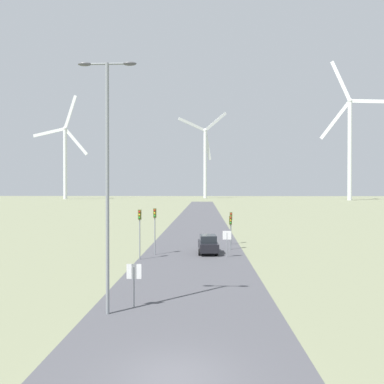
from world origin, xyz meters
TOP-DOWN VIEW (x-y plane):
  - ground_plane at (0.00, 0.00)m, footprint 600.00×600.00m
  - road_surface at (0.00, 48.00)m, footprint 10.00×240.00m
  - streetlamp at (-3.93, 6.34)m, footprint 3.01×0.32m
  - stop_sign_near at (-2.77, 7.39)m, footprint 0.81×0.07m
  - stop_sign_far at (3.14, 22.33)m, footprint 0.81×0.07m
  - traffic_light_post_near_left at (-3.78, 23.49)m, footprint 0.28×0.34m
  - traffic_light_post_near_right at (3.78, 26.76)m, footprint 0.28×0.34m
  - traffic_light_post_mid_left at (-4.82, 20.97)m, footprint 0.28×0.34m
  - traffic_light_post_mid_right at (4.10, 30.49)m, footprint 0.28×0.34m
  - car_approaching at (1.40, 24.38)m, footprint 2.07×4.21m
  - wind_turbine_far_left at (-82.59, 209.56)m, footprint 34.76×4.12m
  - wind_turbine_left at (1.63, 234.17)m, footprint 31.85×13.57m
  - wind_turbine_center at (78.88, 190.21)m, footprint 35.63×18.45m

SIDE VIEW (x-z plane):
  - ground_plane at x=0.00m, z-range 0.00..0.00m
  - road_surface at x=0.00m, z-range 0.00..0.01m
  - car_approaching at x=1.40m, z-range 0.00..1.83m
  - stop_sign_near at x=-2.77m, z-range 0.47..2.83m
  - stop_sign_far at x=3.14m, z-range 0.49..2.95m
  - traffic_light_post_near_right at x=3.78m, z-range 0.83..4.37m
  - traffic_light_post_mid_right at x=4.10m, z-range 0.86..4.54m
  - traffic_light_post_near_left at x=-3.78m, z-range 1.03..5.52m
  - traffic_light_post_mid_left at x=-4.82m, z-range 1.03..5.54m
  - streetlamp at x=-3.93m, z-range 1.33..14.21m
  - wind_turbine_far_left at x=-82.59m, z-range -4.48..57.78m
  - wind_turbine_left at x=1.63m, z-range -1.24..56.58m
  - wind_turbine_center at x=78.88m, z-range -5.01..71.00m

